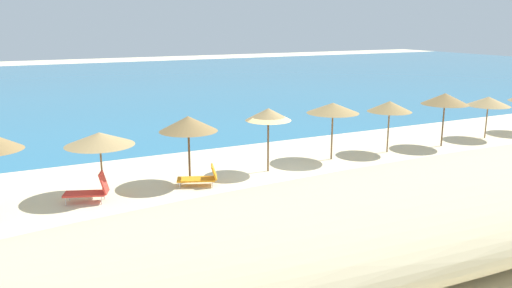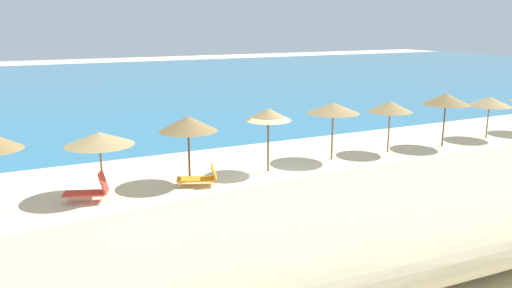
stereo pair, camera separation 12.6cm
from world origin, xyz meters
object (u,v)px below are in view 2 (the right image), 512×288
beach_umbrella_4 (188,124)px  cooler_box (58,238)px  lounge_chair_1 (200,177)px  beach_umbrella_3 (99,139)px  beach_umbrella_9 (490,102)px  beach_umbrella_5 (268,115)px  beach_umbrella_7 (390,107)px  beach_umbrella_6 (333,108)px  beach_umbrella_8 (446,99)px  lounge_chair_0 (90,190)px

beach_umbrella_4 → cooler_box: bearing=-144.3°
lounge_chair_1 → cooler_box: size_ratio=3.59×
beach_umbrella_3 → lounge_chair_1: beach_umbrella_3 is taller
beach_umbrella_4 → beach_umbrella_9: beach_umbrella_4 is taller
beach_umbrella_5 → beach_umbrella_7: 7.20m
beach_umbrella_5 → beach_umbrella_6: bearing=6.2°
beach_umbrella_3 → beach_umbrella_4: beach_umbrella_4 is taller
beach_umbrella_3 → beach_umbrella_8: bearing=0.1°
beach_umbrella_4 → beach_umbrella_7: beach_umbrella_4 is taller
beach_umbrella_8 → lounge_chair_1: 14.41m
beach_umbrella_5 → lounge_chair_0: bearing=-175.1°
lounge_chair_0 → beach_umbrella_9: bearing=-66.7°
beach_umbrella_5 → lounge_chair_0: size_ratio=1.66×
beach_umbrella_4 → beach_umbrella_9: 18.28m
beach_umbrella_5 → lounge_chair_1: size_ratio=1.63×
cooler_box → beach_umbrella_5: bearing=23.3°
beach_umbrella_4 → cooler_box: (-5.68, -4.07, -2.36)m
beach_umbrella_3 → cooler_box: size_ratio=5.34×
beach_umbrella_8 → beach_umbrella_9: bearing=4.9°
beach_umbrella_3 → beach_umbrella_7: beach_umbrella_7 is taller
beach_umbrella_3 → lounge_chair_1: 4.32m
beach_umbrella_7 → cooler_box: beach_umbrella_7 is taller
lounge_chair_1 → beach_umbrella_7: bearing=-62.8°
beach_umbrella_4 → beach_umbrella_5: bearing=-0.2°
beach_umbrella_6 → cooler_box: bearing=-161.3°
beach_umbrella_7 → lounge_chair_0: size_ratio=1.53×
beach_umbrella_8 → cooler_box: bearing=-168.6°
beach_umbrella_9 → beach_umbrella_6: bearing=179.5°
beach_umbrella_3 → beach_umbrella_8: size_ratio=0.91×
beach_umbrella_6 → lounge_chair_1: (-7.26, -1.04, -2.20)m
beach_umbrella_4 → beach_umbrella_8: size_ratio=0.98×
beach_umbrella_8 → lounge_chair_0: 18.74m
beach_umbrella_5 → lounge_chair_1: (-3.50, -0.63, -2.26)m
beach_umbrella_5 → beach_umbrella_6: beach_umbrella_5 is taller
beach_umbrella_7 → beach_umbrella_8: bearing=-4.9°
beach_umbrella_6 → beach_umbrella_7: beach_umbrella_6 is taller
beach_umbrella_5 → lounge_chair_1: beach_umbrella_5 is taller
beach_umbrella_3 → beach_umbrella_4: (3.59, 0.06, 0.26)m
beach_umbrella_6 → cooler_box: size_ratio=5.69×
beach_umbrella_8 → lounge_chair_0: (-18.61, -0.67, -2.12)m
beach_umbrella_6 → lounge_chair_1: bearing=-171.8°
beach_umbrella_8 → lounge_chair_1: bearing=-177.5°
beach_umbrella_7 → beach_umbrella_8: (3.53, -0.30, 0.20)m
lounge_chair_0 → cooler_box: (-1.53, -3.39, -0.31)m
beach_umbrella_5 → lounge_chair_0: beach_umbrella_5 is taller
beach_umbrella_8 → beach_umbrella_9: 3.85m
beach_umbrella_5 → beach_umbrella_7: beach_umbrella_5 is taller
beach_umbrella_4 → beach_umbrella_9: size_ratio=1.17×
beach_umbrella_3 → beach_umbrella_9: 21.87m
beach_umbrella_6 → beach_umbrella_7: bearing=-1.9°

